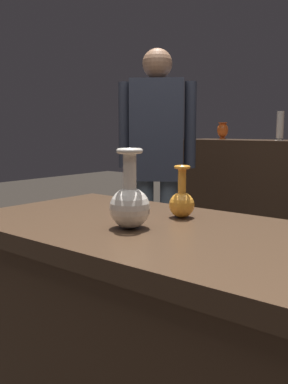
# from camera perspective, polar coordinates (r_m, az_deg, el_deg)

# --- Properties ---
(display_plinth) EXTENTS (1.20, 0.64, 0.80)m
(display_plinth) POSITION_cam_1_polar(r_m,az_deg,el_deg) (1.36, 1.76, -21.00)
(display_plinth) COLOR #422D1E
(display_plinth) RESTS_ON ground_plane
(vase_centerpiece) EXTENTS (0.11, 0.11, 0.22)m
(vase_centerpiece) POSITION_cam_1_polar(r_m,az_deg,el_deg) (1.18, -1.90, -1.38)
(vase_centerpiece) COLOR silver
(vase_centerpiece) RESTS_ON display_plinth
(vase_tall_behind) EXTENTS (0.08, 0.08, 0.16)m
(vase_tall_behind) POSITION_cam_1_polar(r_m,az_deg,el_deg) (1.33, 5.05, -1.21)
(vase_tall_behind) COLOR orange
(vase_tall_behind) RESTS_ON display_plinth
(shelf_vase_far_left) EXTENTS (0.09, 0.09, 0.14)m
(shelf_vase_far_left) POSITION_cam_1_polar(r_m,az_deg,el_deg) (3.63, 10.43, 8.11)
(shelf_vase_far_left) COLOR #E55B1E
(shelf_vase_far_left) RESTS_ON back_display_shelf
(shelf_vase_left) EXTENTS (0.07, 0.07, 0.21)m
(shelf_vase_left) POSITION_cam_1_polar(r_m,az_deg,el_deg) (3.34, 17.67, 8.31)
(shelf_vase_left) COLOR silver
(shelf_vase_left) RESTS_ON back_display_shelf
(visitor_near_left) EXTENTS (0.40, 0.33, 1.55)m
(visitor_near_left) POSITION_cam_1_polar(r_m,az_deg,el_deg) (2.63, 1.73, 4.71)
(visitor_near_left) COLOR slate
(visitor_near_left) RESTS_ON ground_plane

